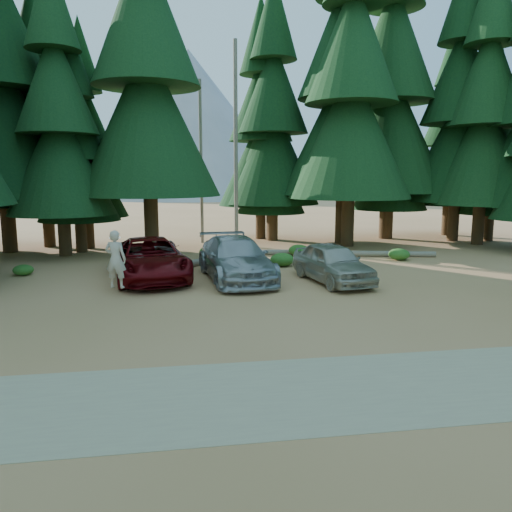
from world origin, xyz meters
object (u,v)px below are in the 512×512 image
object	(u,v)px
red_pickup	(150,259)
silver_minivan_right	(333,263)
log_mid	(273,252)
log_right	(390,254)
log_left	(205,261)
silver_minivan_center	(236,259)
frisbee_player	(116,259)

from	to	relation	value
red_pickup	silver_minivan_right	xyz separation A→B (m)	(7.27, -1.78, -0.06)
log_mid	log_right	size ratio (longest dim) A/B	0.76
silver_minivan_right	log_left	size ratio (longest dim) A/B	0.99
red_pickup	silver_minivan_center	distance (m)	3.55
log_left	log_right	size ratio (longest dim) A/B	1.00
log_mid	log_right	bearing A→B (deg)	-9.49
silver_minivan_center	log_mid	bearing A→B (deg)	59.15
silver_minivan_center	log_right	distance (m)	9.84
frisbee_player	log_mid	distance (m)	12.02
silver_minivan_right	log_left	world-z (taller)	silver_minivan_right
log_right	red_pickup	bearing A→B (deg)	-149.70
log_right	frisbee_player	bearing A→B (deg)	-135.35
silver_minivan_center	silver_minivan_right	size ratio (longest dim) A/B	1.29
log_right	silver_minivan_center	bearing A→B (deg)	-139.88
red_pickup	silver_minivan_center	xyz separation A→B (m)	(3.49, -0.67, 0.02)
silver_minivan_right	log_right	bearing A→B (deg)	38.45
silver_minivan_center	log_right	world-z (taller)	silver_minivan_center
log_right	log_mid	bearing A→B (deg)	178.55
silver_minivan_center	log_mid	world-z (taller)	silver_minivan_center
red_pickup	log_right	size ratio (longest dim) A/B	1.31
log_left	log_right	xyz separation A→B (m)	(9.80, 0.86, -0.02)
silver_minivan_center	log_left	xyz separation A→B (m)	(-1.06, 3.61, -0.70)
silver_minivan_center	frisbee_player	distance (m)	5.68
red_pickup	log_left	xyz separation A→B (m)	(2.43, 2.94, -0.68)
red_pickup	silver_minivan_center	world-z (taller)	silver_minivan_center
silver_minivan_right	silver_minivan_center	bearing A→B (deg)	153.56
red_pickup	silver_minivan_center	bearing A→B (deg)	-19.93
silver_minivan_right	log_right	world-z (taller)	silver_minivan_right
silver_minivan_center	log_left	bearing A→B (deg)	100.02
log_mid	silver_minivan_right	bearing A→B (deg)	-76.75
red_pickup	log_left	distance (m)	3.88
silver_minivan_center	log_left	world-z (taller)	silver_minivan_center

